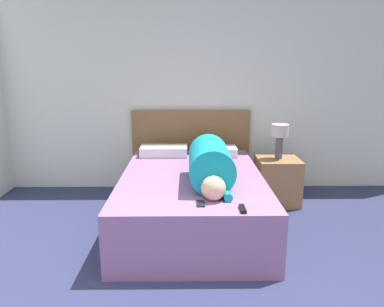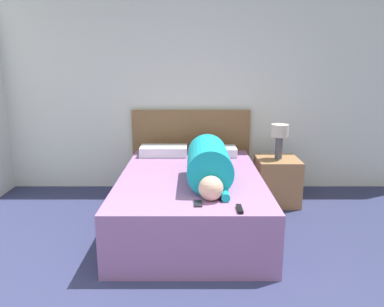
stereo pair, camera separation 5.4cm
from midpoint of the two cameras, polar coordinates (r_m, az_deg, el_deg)
The scene contains 10 objects.
wall_back at distance 4.78m, azimuth 0.67°, elevation 10.03°, with size 6.07×0.06×2.60m.
bed at distance 3.79m, azimuth -0.44°, elevation -7.00°, with size 1.38×2.09×0.53m.
headboard at distance 4.82m, azimuth -0.50°, elevation 0.58°, with size 1.50×0.04×1.02m.
nightstand at distance 4.48m, azimuth 12.51°, elevation -4.03°, with size 0.48×0.49×0.53m.
table_lamp at distance 4.35m, azimuth 12.87°, elevation 2.82°, with size 0.20×0.20×0.40m.
person_lying at distance 3.57m, azimuth 2.21°, elevation -1.06°, with size 0.39×1.81×0.39m.
pillow_near_headboard at distance 4.46m, azimuth -4.64°, elevation 0.39°, with size 0.55×0.29×0.11m.
pillow_second at distance 4.46m, azimuth 3.08°, elevation 0.34°, with size 0.52×0.29×0.10m.
tv_remote at distance 2.84m, azimuth 7.17°, elevation -8.35°, with size 0.04×0.15×0.02m.
cell_phone at distance 2.94m, azimuth 0.82°, elevation -7.64°, with size 0.06×0.13×0.01m.
Camera 1 is at (-0.14, -1.33, 1.59)m, focal length 35.00 mm.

